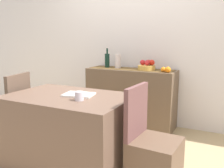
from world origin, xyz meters
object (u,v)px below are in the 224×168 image
(fruit_bowl, at_px, (147,68))
(coffee_cup, at_px, (79,96))
(chair_near_window, at_px, (9,128))
(chair_by_corner, at_px, (153,160))
(ceramic_vase, at_px, (118,61))
(wine_bottle, at_px, (107,60))
(dining_table, at_px, (70,132))
(open_book, at_px, (79,95))
(sideboard_console, at_px, (131,98))

(fruit_bowl, height_order, coffee_cup, fruit_bowl)
(chair_near_window, distance_m, chair_by_corner, 1.73)
(ceramic_vase, distance_m, coffee_cup, 1.56)
(wine_bottle, relative_size, chair_near_window, 0.32)
(fruit_bowl, distance_m, chair_by_corner, 1.63)
(coffee_cup, xyz_separation_m, chair_near_window, (-1.07, 0.11, -0.51))
(dining_table, distance_m, open_book, 0.39)
(ceramic_vase, bearing_deg, chair_by_corner, -54.38)
(wine_bottle, relative_size, open_book, 1.04)
(open_book, height_order, chair_by_corner, chair_by_corner)
(wine_bottle, bearing_deg, ceramic_vase, 0.00)
(ceramic_vase, bearing_deg, coffee_cup, -77.26)
(open_book, height_order, chair_near_window, chair_near_window)
(ceramic_vase, relative_size, open_book, 0.74)
(ceramic_vase, relative_size, dining_table, 0.17)
(wine_bottle, relative_size, dining_table, 0.24)
(ceramic_vase, xyz_separation_m, dining_table, (0.14, -1.41, -0.57))
(dining_table, bearing_deg, coffee_cup, -28.58)
(sideboard_console, distance_m, wine_bottle, 0.66)
(sideboard_console, distance_m, coffee_cup, 1.56)
(ceramic_vase, distance_m, dining_table, 1.53)
(fruit_bowl, distance_m, ceramic_vase, 0.45)
(dining_table, relative_size, coffee_cup, 14.85)
(sideboard_console, distance_m, chair_by_corner, 1.62)
(sideboard_console, relative_size, chair_by_corner, 1.43)
(chair_near_window, bearing_deg, open_book, 2.67)
(coffee_cup, bearing_deg, dining_table, 151.42)
(open_book, xyz_separation_m, chair_near_window, (-0.95, -0.04, -0.48))
(sideboard_console, relative_size, open_book, 4.61)
(dining_table, height_order, coffee_cup, coffee_cup)
(wine_bottle, xyz_separation_m, coffee_cup, (0.52, -1.52, -0.17))
(fruit_bowl, xyz_separation_m, open_book, (-0.22, -1.36, -0.13))
(wine_bottle, xyz_separation_m, chair_near_window, (-0.55, -1.41, -0.69))
(chair_near_window, xyz_separation_m, chair_by_corner, (1.73, -0.00, 0.00))
(fruit_bowl, bearing_deg, open_book, -99.01)
(sideboard_console, relative_size, wine_bottle, 4.44)
(chair_near_window, bearing_deg, sideboard_console, 56.37)
(sideboard_console, relative_size, coffee_cup, 15.92)
(ceramic_vase, distance_m, open_book, 1.39)
(wine_bottle, relative_size, coffee_cup, 3.59)
(open_book, distance_m, coffee_cup, 0.19)
(fruit_bowl, height_order, chair_by_corner, fruit_bowl)
(chair_by_corner, bearing_deg, fruit_bowl, 111.75)
(chair_near_window, bearing_deg, coffee_cup, -6.00)
(fruit_bowl, height_order, wine_bottle, wine_bottle)
(open_book, bearing_deg, chair_by_corner, -14.95)
(coffee_cup, xyz_separation_m, chair_by_corner, (0.67, 0.11, -0.51))
(wine_bottle, height_order, dining_table, wine_bottle)
(fruit_bowl, bearing_deg, chair_by_corner, -68.25)
(sideboard_console, bearing_deg, dining_table, -92.83)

